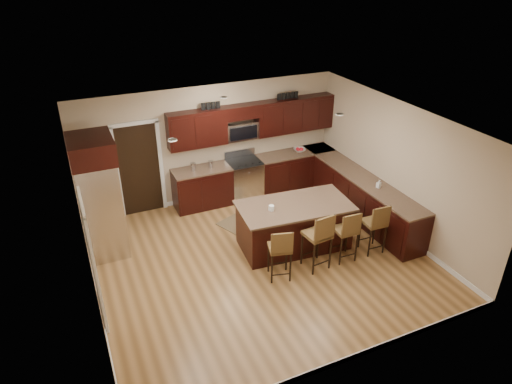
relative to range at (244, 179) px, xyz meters
name	(u,v)px	position (x,y,z in m)	size (l,w,h in m)	color
floor	(261,259)	(-0.68, -2.45, -0.47)	(6.00, 6.00, 0.00)	#9D703E
ceiling	(262,125)	(-0.68, -2.45, 2.23)	(6.00, 6.00, 0.00)	silver
wall_back	(211,144)	(-0.68, 0.30, 0.88)	(6.00, 6.00, 0.00)	tan
wall_left	(85,235)	(-3.68, -2.45, 0.88)	(5.50, 5.50, 0.00)	tan
wall_right	(397,168)	(2.32, -2.45, 0.88)	(5.50, 5.50, 0.00)	tan
base_cabinets	(311,187)	(1.22, -1.01, -0.01)	(4.02, 3.96, 0.92)	black
upper_cabinets	(256,119)	(0.36, 0.13, 1.37)	(4.00, 0.33, 0.80)	black
range	(244,179)	(0.00, 0.00, 0.00)	(0.76, 0.64, 1.11)	silver
microwave	(241,131)	(0.00, 0.15, 1.15)	(0.76, 0.31, 0.40)	silver
doorway	(140,170)	(-2.33, 0.28, 0.56)	(0.85, 0.03, 2.06)	black
pantry_door	(92,263)	(-3.66, -2.75, 0.55)	(0.03, 0.80, 2.04)	white
letter_decor	(250,101)	(0.22, 0.13, 1.82)	(2.20, 0.03, 0.15)	black
island	(294,227)	(0.11, -2.27, -0.04)	(2.26, 1.32, 0.92)	black
stool_left	(280,249)	(-0.62, -3.11, 0.17)	(0.47, 0.47, 1.03)	brown
stool_mid	(320,235)	(0.16, -3.12, 0.25)	(0.47, 0.47, 1.16)	brown
stool_right	(347,231)	(0.76, -3.12, 0.19)	(0.41, 0.41, 1.05)	brown
refrigerator	(99,196)	(-3.30, -0.92, 0.73)	(0.79, 1.02, 2.35)	silver
floor_mat	(243,221)	(-0.45, -1.02, -0.47)	(1.03, 0.68, 0.01)	brown
fruit_bowl	(300,150)	(1.46, 0.00, 0.48)	(0.29, 0.29, 0.07)	silver
soap_bottle	(379,184)	(2.02, -2.34, 0.53)	(0.08, 0.08, 0.17)	#B2B2B2
canister_tall	(193,167)	(-1.21, 0.00, 0.54)	(0.12, 0.12, 0.18)	silver
canister_short	(211,164)	(-0.81, 0.00, 0.53)	(0.11, 0.11, 0.16)	silver
island_jar	(271,208)	(-0.39, -2.27, 0.50)	(0.10, 0.10, 0.10)	white
stool_extra	(376,223)	(1.41, -3.12, 0.19)	(0.41, 0.41, 1.05)	brown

